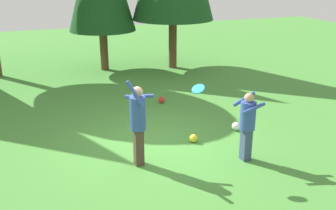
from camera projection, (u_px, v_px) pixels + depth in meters
ground_plane at (152, 145)px, 9.78m from camera, size 40.00×40.00×0.00m
person_thrower at (138, 119)px, 8.47m from camera, size 0.67×0.66×1.97m
person_catcher at (247, 121)px, 8.73m from camera, size 0.54×0.49×1.57m
frisbee at (198, 89)px, 8.07m from camera, size 0.35×0.36×0.15m
ball_white at (236, 126)px, 10.58m from camera, size 0.23×0.23×0.23m
ball_red at (161, 100)px, 12.69m from camera, size 0.21×0.21×0.21m
ball_yellow at (193, 138)px, 9.88m from camera, size 0.20×0.20×0.20m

